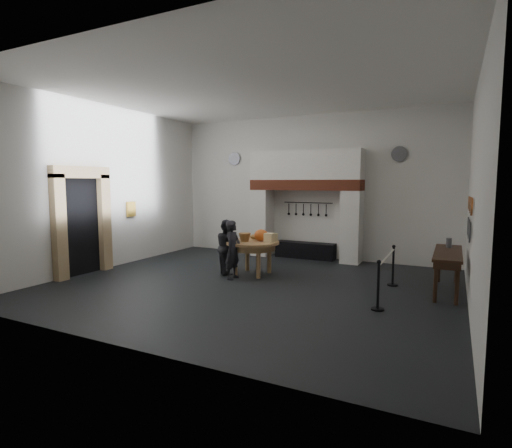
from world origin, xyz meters
The scene contains 39 objects.
floor centered at (0.00, 0.00, 0.00)m, with size 9.00×8.00×0.02m, color black.
ceiling centered at (0.00, 0.00, 4.50)m, with size 9.00×8.00×0.02m, color silver.
wall_back centered at (0.00, 4.00, 2.25)m, with size 9.00×0.02×4.50m, color silver.
wall_front centered at (0.00, -4.00, 2.25)m, with size 9.00×0.02×4.50m, color silver.
wall_left centered at (-4.50, 0.00, 2.25)m, with size 0.02×8.00×4.50m, color silver.
wall_right centered at (4.50, 0.00, 2.25)m, with size 0.02×8.00×4.50m, color silver.
chimney_pier_left centered at (-1.48, 3.65, 1.07)m, with size 0.55×0.70×2.15m, color silver.
chimney_pier_right centered at (1.48, 3.65, 1.07)m, with size 0.55×0.70×2.15m, color silver.
hearth_brick_band centered at (0.00, 3.65, 2.31)m, with size 3.50×0.72×0.32m, color #9E442B.
chimney_hood centered at (0.00, 3.65, 2.92)m, with size 3.50×0.70×0.90m, color silver.
iron_range centered at (0.00, 3.72, 0.25)m, with size 1.90×0.45×0.50m, color black.
utensil_rail centered at (0.00, 3.92, 1.75)m, with size 0.02×0.02×1.60m, color black.
door_recess centered at (-4.47, -1.00, 1.25)m, with size 0.04×1.10×2.50m, color black.
door_jamb_near centered at (-4.38, -1.70, 1.30)m, with size 0.22×0.30×2.60m, color tan.
door_jamb_far centered at (-4.38, -0.30, 1.30)m, with size 0.22×0.30×2.60m, color tan.
door_lintel centered at (-4.38, -1.00, 2.65)m, with size 0.22×1.70×0.30m, color tan.
wall_plaque centered at (-4.45, 0.80, 1.60)m, with size 0.05×0.34×0.44m, color gold.
work_table centered at (-0.48, 0.98, 0.84)m, with size 1.39×1.39×0.07m, color tan.
pumpkin centered at (-0.28, 1.08, 1.03)m, with size 0.36×0.36×0.31m, color #C6661C.
cheese_block_big centered at (0.02, 0.93, 0.99)m, with size 0.22×0.22×0.24m, color #FBDB96.
cheese_block_small centered at (0.00, 1.23, 0.97)m, with size 0.18×0.18×0.20m, color #E2C887.
wicker_basket centered at (-0.63, 0.83, 0.98)m, with size 0.32×0.32×0.22m, color #9B6A39.
bread_loaf centered at (-0.58, 1.33, 0.94)m, with size 0.31×0.18×0.13m, color #966435.
visitor_near centered at (-0.69, 0.33, 0.73)m, with size 0.53×0.35×1.46m, color black.
visitor_far centered at (-1.09, 0.73, 0.72)m, with size 0.70×0.54×1.43m, color black.
side_table centered at (4.10, 1.34, 0.87)m, with size 0.55×2.20×0.06m, color #331F12.
pewter_jug centered at (4.10, 1.94, 1.01)m, with size 0.12×0.12×0.22m, color #535358.
copper_pan_a centered at (4.46, 0.20, 1.95)m, with size 0.34×0.34×0.03m, color #C6662D.
copper_pan_b centered at (4.46, 0.75, 1.95)m, with size 0.32×0.32×0.03m, color #C6662D.
copper_pan_c centered at (4.46, 1.30, 1.95)m, with size 0.30×0.30×0.03m, color #C6662D.
copper_pan_d centered at (4.46, 1.85, 1.95)m, with size 0.28×0.28×0.03m, color #C6662D.
pewter_plate_left centered at (4.46, 0.40, 1.45)m, with size 0.40×0.40×0.03m, color #4C4C51.
pewter_plate_mid centered at (4.46, 1.00, 1.45)m, with size 0.40×0.40×0.03m, color #4C4C51.
pewter_plate_right centered at (4.46, 1.60, 1.45)m, with size 0.40×0.40×0.03m, color #4C4C51.
pewter_plate_back_left centered at (-2.70, 3.96, 3.20)m, with size 0.44×0.44×0.03m, color #4C4C51.
pewter_plate_back_right centered at (2.70, 3.96, 3.20)m, with size 0.44×0.44×0.03m, color #4C4C51.
barrier_post_near centered at (2.97, -0.59, 0.45)m, with size 0.05×0.05×0.90m, color black.
barrier_post_far centered at (2.97, 1.41, 0.45)m, with size 0.05×0.05×0.90m, color black.
barrier_rope centered at (2.97, 0.41, 0.85)m, with size 0.04×0.04×2.00m, color silver.
Camera 1 is at (4.17, -8.15, 2.40)m, focal length 28.00 mm.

